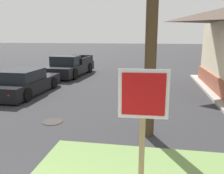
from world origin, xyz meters
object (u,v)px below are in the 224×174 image
Objects in this scene: manhole_cover at (53,122)px; pickup_truck_black at (70,67)px; parked_sedan_black at (25,83)px; stop_sign at (142,143)px.

manhole_cover is 0.13× the size of pickup_truck_black.
pickup_truck_black is (0.35, 5.63, 0.07)m from parked_sedan_black.
parked_sedan_black is (-6.16, 7.20, -0.70)m from stop_sign.
stop_sign is at bearing -49.45° from parked_sedan_black.
stop_sign reaches higher than pickup_truck_black.
parked_sedan_black is at bearing 130.55° from stop_sign.
stop_sign is 0.44× the size of pickup_truck_black.
stop_sign is 9.50m from parked_sedan_black.
stop_sign is 0.53× the size of parked_sedan_black.
manhole_cover is 9.53m from pickup_truck_black.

